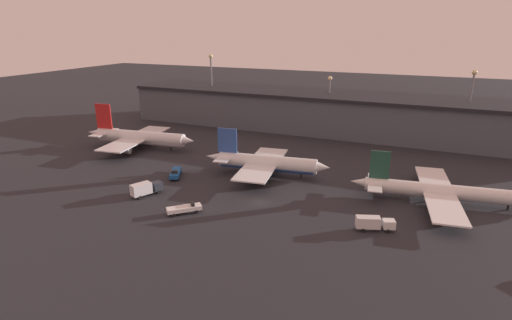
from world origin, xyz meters
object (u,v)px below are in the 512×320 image
at_px(airplane_1, 266,163).
at_px(airplane_2, 445,192).
at_px(service_vehicle_3, 176,173).
at_px(service_vehicle_2, 185,209).
at_px(service_vehicle_0, 374,223).
at_px(service_vehicle_1, 146,188).
at_px(airplane_0, 139,137).

relative_size(airplane_1, airplane_2, 0.82).
height_order(airplane_1, service_vehicle_3, airplane_1).
height_order(airplane_2, service_vehicle_2, airplane_2).
xyz_separation_m(service_vehicle_0, service_vehicle_2, (-40.76, -8.63, -0.59)).
xyz_separation_m(airplane_1, airplane_2, (46.71, -0.99, -0.67)).
relative_size(service_vehicle_0, service_vehicle_1, 0.99).
distance_m(airplane_1, service_vehicle_1, 33.97).
height_order(airplane_0, service_vehicle_1, airplane_0).
xyz_separation_m(airplane_0, service_vehicle_2, (43.07, -37.96, -2.67)).
distance_m(airplane_0, airplane_2, 97.90).
xyz_separation_m(airplane_2, service_vehicle_1, (-69.04, -24.55, -1.07)).
height_order(service_vehicle_1, service_vehicle_3, service_vehicle_1).
xyz_separation_m(service_vehicle_1, service_vehicle_3, (-0.45, 13.91, -0.68)).
bearing_deg(service_vehicle_3, service_vehicle_0, 53.70).
distance_m(service_vehicle_0, service_vehicle_1, 55.49).
bearing_deg(airplane_2, service_vehicle_2, -159.44).
bearing_deg(airplane_0, service_vehicle_2, -49.14).
bearing_deg(service_vehicle_0, service_vehicle_3, 150.33).
bearing_deg(airplane_0, service_vehicle_0, -27.03).
relative_size(service_vehicle_1, service_vehicle_3, 1.03).
distance_m(airplane_1, airplane_2, 46.73).
bearing_deg(service_vehicle_0, airplane_1, 127.25).
relative_size(airplane_1, service_vehicle_2, 4.99).
bearing_deg(airplane_1, service_vehicle_1, -138.91).
bearing_deg(airplane_2, service_vehicle_1, -168.18).
bearing_deg(airplane_1, service_vehicle_2, -112.07).
xyz_separation_m(airplane_0, service_vehicle_3, (28.02, -19.26, -2.58)).
relative_size(airplane_2, service_vehicle_0, 5.46).
distance_m(airplane_2, service_vehicle_1, 73.28).
height_order(service_vehicle_0, service_vehicle_1, service_vehicle_1).
bearing_deg(service_vehicle_1, airplane_1, -16.06).
xyz_separation_m(airplane_2, service_vehicle_0, (-13.69, -20.70, -1.25)).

